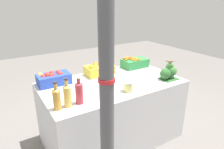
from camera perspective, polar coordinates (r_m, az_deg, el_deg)
name	(u,v)px	position (r m, az deg, el deg)	size (l,w,h in m)	color
ground_plane	(112,137)	(2.86, 0.00, -17.38)	(10.00, 10.00, 0.00)	slate
market_table	(112,111)	(2.63, 0.00, -10.38)	(1.69, 0.95, 0.81)	silver
support_pole	(107,94)	(1.45, -1.52, -5.63)	(0.12, 0.12, 2.24)	#4C4C51
apple_crate	(53,78)	(2.47, -16.45, -1.05)	(0.38, 0.23, 0.16)	#2847B7
orange_crate	(99,69)	(2.68, -3.76, 1.57)	(0.38, 0.23, 0.16)	gold
carrot_crate	(135,63)	(3.00, 6.46, 3.36)	(0.38, 0.24, 0.16)	#2D8442
broccoli_pile	(169,72)	(2.63, 15.87, 0.67)	(0.24, 0.18, 0.20)	#2D602D
juice_bottle_amber	(57,98)	(1.88, -15.54, -6.52)	(0.07, 0.07, 0.27)	gold
juice_bottle_golden	(67,95)	(1.91, -12.66, -5.71)	(0.07, 0.07, 0.29)	gold
juice_bottle_ruby	(79,92)	(1.94, -9.35, -5.02)	(0.08, 0.08, 0.28)	#B2333D
pickle_jar	(128,86)	(2.20, 4.64, -3.37)	(0.12, 0.12, 0.12)	#D1CC75
sparrow_bird	(170,61)	(2.58, 16.18, 3.62)	(0.13, 0.07, 0.05)	#4C3D2D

